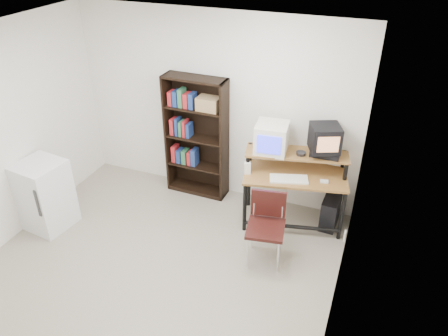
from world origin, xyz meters
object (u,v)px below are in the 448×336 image
(school_chair, at_px, (267,220))
(bookshelf, at_px, (197,135))
(mini_fridge, at_px, (45,195))
(crt_monitor, at_px, (272,138))
(computer_desk, at_px, (295,176))
(crt_tv, at_px, (325,138))
(pc_tower, at_px, (331,211))

(school_chair, bearing_deg, bookshelf, 132.48)
(mini_fridge, bearing_deg, crt_monitor, 33.70)
(computer_desk, distance_m, crt_tv, 0.61)
(computer_desk, distance_m, pc_tower, 0.70)
(school_chair, bearing_deg, pc_tower, 45.87)
(bookshelf, height_order, mini_fridge, bookshelf)
(crt_monitor, height_order, bookshelf, bookshelf)
(crt_monitor, relative_size, mini_fridge, 0.48)
(pc_tower, height_order, mini_fridge, mini_fridge)
(computer_desk, bearing_deg, bookshelf, 158.27)
(crt_monitor, relative_size, pc_tower, 0.98)
(school_chair, distance_m, bookshelf, 1.74)
(bookshelf, xyz_separation_m, mini_fridge, (-1.49, -1.48, -0.44))
(crt_monitor, distance_m, pc_tower, 1.27)
(computer_desk, relative_size, crt_monitor, 3.17)
(crt_monitor, xyz_separation_m, crt_tv, (0.64, 0.12, 0.06))
(computer_desk, bearing_deg, crt_tv, 15.56)
(pc_tower, bearing_deg, mini_fridge, -156.90)
(computer_desk, xyz_separation_m, crt_tv, (0.29, 0.16, 0.52))
(crt_tv, xyz_separation_m, bookshelf, (-1.76, 0.08, -0.31))
(crt_monitor, distance_m, crt_tv, 0.65)
(bookshelf, bearing_deg, mini_fridge, -133.97)
(pc_tower, bearing_deg, crt_monitor, -174.12)
(bookshelf, bearing_deg, crt_monitor, -8.55)
(crt_tv, distance_m, pc_tower, 1.03)
(crt_monitor, xyz_separation_m, bookshelf, (-1.12, 0.19, -0.26))
(computer_desk, bearing_deg, crt_monitor, 160.88)
(crt_monitor, height_order, pc_tower, crt_monitor)
(bookshelf, distance_m, mini_fridge, 2.15)
(crt_tv, relative_size, mini_fridge, 0.49)
(computer_desk, height_order, pc_tower, computer_desk)
(crt_tv, distance_m, mini_fridge, 3.63)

